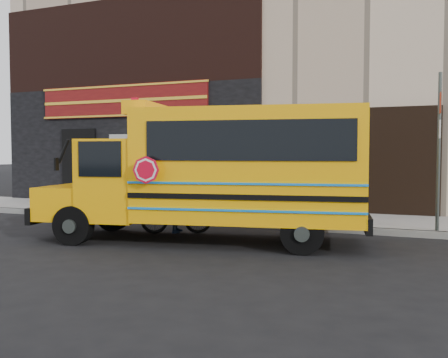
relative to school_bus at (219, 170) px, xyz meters
name	(u,v)px	position (x,y,z in m)	size (l,w,h in m)	color
ground	(180,243)	(-0.72, -0.39, -1.51)	(120.00, 120.00, 0.00)	black
curb	(227,223)	(-0.72, 2.21, -1.43)	(40.00, 0.20, 0.15)	gray
sidewalk	(246,216)	(-0.72, 3.71, -1.43)	(40.00, 3.00, 0.15)	gray
building	(299,45)	(-0.77, 10.07, 4.62)	(20.00, 10.70, 12.00)	beige
school_bus	(219,170)	(0.00, 0.00, 0.00)	(7.17, 3.31, 2.92)	black
sign_pole	(439,148)	(4.25, 2.37, 0.47)	(0.08, 0.32, 3.63)	#3B423D
bicycle	(176,212)	(-1.34, 0.61, -1.02)	(0.46, 1.64, 0.99)	black
cyclist	(177,200)	(-1.29, 0.54, -0.71)	(0.58, 0.38, 1.59)	black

